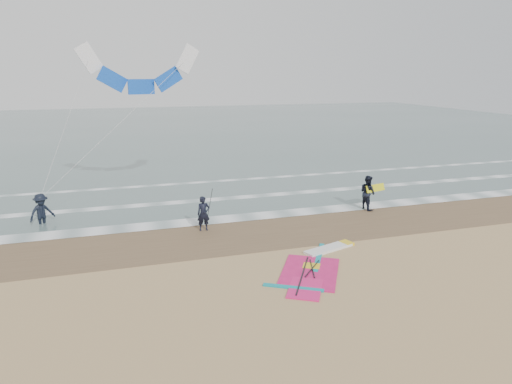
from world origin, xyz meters
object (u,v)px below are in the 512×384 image
object	(u,v)px
person_wading	(41,206)
surf_kite	(140,73)
person_standing	(204,214)
windsurf_rig	(316,265)
person_walking	(368,193)

from	to	relation	value
person_wading	surf_kite	world-z (taller)	surf_kite
person_standing	surf_kite	world-z (taller)	surf_kite
windsurf_rig	person_walking	distance (m)	8.44
windsurf_rig	person_standing	distance (m)	6.38
person_wading	person_walking	bearing A→B (deg)	-41.96
windsurf_rig	person_walking	bearing A→B (deg)	46.80
windsurf_rig	person_walking	size ratio (longest dim) A/B	2.64
windsurf_rig	person_walking	world-z (taller)	person_walking
windsurf_rig	surf_kite	size ratio (longest dim) A/B	0.57
person_standing	person_walking	xyz separation A→B (m)	(9.13, 0.77, 0.12)
person_wading	surf_kite	distance (m)	8.97
windsurf_rig	person_standing	xyz separation A→B (m)	(-3.39, 5.34, 0.79)
person_walking	surf_kite	distance (m)	14.22
person_wading	surf_kite	bearing A→B (deg)	0.71
surf_kite	person_wading	bearing A→B (deg)	-145.58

